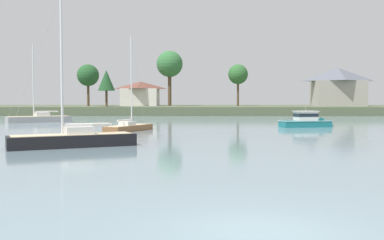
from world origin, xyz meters
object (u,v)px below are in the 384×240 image
at_px(sailboat_wood, 129,129).
at_px(mooring_buoy_green, 92,124).
at_px(sailboat_grey, 39,121).
at_px(cruiser_teal, 310,123).
at_px(sailboat_black, 73,143).

distance_m(sailboat_wood, mooring_buoy_green, 14.47).
bearing_deg(mooring_buoy_green, sailboat_grey, 151.43).
bearing_deg(cruiser_teal, sailboat_wood, -161.58).
distance_m(sailboat_black, mooring_buoy_green, 28.68).
xyz_separation_m(cruiser_teal, sailboat_black, (-21.69, -22.19, -0.21)).
height_order(cruiser_teal, mooring_buoy_green, cruiser_teal).
height_order(cruiser_teal, sailboat_wood, sailboat_wood).
bearing_deg(sailboat_black, sailboat_wood, 84.87).
bearing_deg(sailboat_wood, mooring_buoy_green, 118.52).
bearing_deg(sailboat_grey, sailboat_wood, -48.22).
bearing_deg(sailboat_grey, cruiser_teal, -16.56).
relative_size(cruiser_teal, sailboat_black, 0.64).
xyz_separation_m(sailboat_grey, mooring_buoy_green, (8.67, -4.72, -0.18)).
distance_m(cruiser_teal, sailboat_wood, 21.41).
height_order(sailboat_grey, mooring_buoy_green, sailboat_grey).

